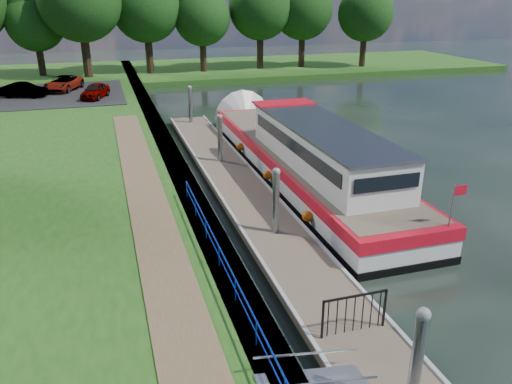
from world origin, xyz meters
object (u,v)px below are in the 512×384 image
object	(u,v)px
barge	(298,154)
pontoon	(243,194)
car_a	(95,91)
car_b	(24,90)
car_d	(63,83)

from	to	relation	value
barge	pontoon	bearing A→B (deg)	-146.97
pontoon	car_a	world-z (taller)	car_a
barge	car_a	xyz separation A→B (m)	(-9.87, 19.77, 0.36)
car_b	car_d	world-z (taller)	car_d
barge	car_d	xyz separation A→B (m)	(-12.51, 24.18, 0.38)
pontoon	barge	distance (m)	4.38
car_a	car_d	xyz separation A→B (m)	(-2.64, 4.40, 0.02)
car_a	car_d	bearing A→B (deg)	142.33
barge	car_b	size ratio (longest dim) A/B	5.81
car_d	pontoon	bearing A→B (deg)	-49.28
pontoon	car_a	bearing A→B (deg)	105.85
pontoon	car_b	size ratio (longest dim) A/B	8.24
barge	car_d	distance (m)	27.23
barge	car_a	distance (m)	22.10
car_a	car_b	world-z (taller)	car_a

